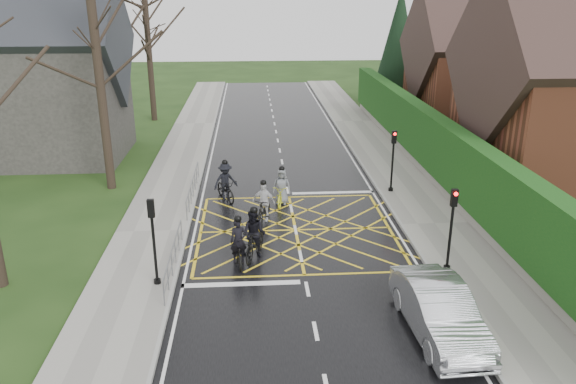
{
  "coord_description": "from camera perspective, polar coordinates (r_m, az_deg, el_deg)",
  "views": [
    {
      "loc": [
        -1.78,
        -21.73,
        9.6
      ],
      "look_at": [
        -0.24,
        1.18,
        1.3
      ],
      "focal_mm": 35.0,
      "sensor_mm": 36.0,
      "label": 1
    }
  ],
  "objects": [
    {
      "name": "car",
      "position": [
        17.3,
        15.1,
        -11.57
      ],
      "size": [
        1.89,
        4.78,
        1.55
      ],
      "primitive_type": "imported",
      "rotation": [
        0.0,
        0.0,
        0.06
      ],
      "color": "silver",
      "rests_on": "ground"
    },
    {
      "name": "traffic_light_sw",
      "position": [
        19.27,
        -13.46,
        -5.05
      ],
      "size": [
        0.24,
        0.31,
        3.21
      ],
      "color": "black",
      "rests_on": "ground"
    },
    {
      "name": "traffic_light_ne",
      "position": [
        27.98,
        10.57,
        3.05
      ],
      "size": [
        0.24,
        0.31,
        3.21
      ],
      "rotation": [
        0.0,
        0.0,
        3.14
      ],
      "color": "black",
      "rests_on": "ground"
    },
    {
      "name": "road",
      "position": [
        23.82,
        0.77,
        -3.88
      ],
      "size": [
        9.0,
        80.0,
        0.01
      ],
      "primitive_type": "cube",
      "color": "black",
      "rests_on": "ground"
    },
    {
      "name": "house_far",
      "position": [
        43.35,
        19.02,
        11.89
      ],
      "size": [
        9.8,
        8.8,
        10.3
      ],
      "color": "brown",
      "rests_on": "ground"
    },
    {
      "name": "ground",
      "position": [
        23.83,
        0.77,
        -3.89
      ],
      "size": [
        120.0,
        120.0,
        0.0
      ],
      "primitive_type": "plane",
      "color": "black",
      "rests_on": "ground"
    },
    {
      "name": "railing_south",
      "position": [
        20.46,
        -11.59,
        -6.11
      ],
      "size": [
        0.05,
        5.04,
        1.03
      ],
      "color": "slate",
      "rests_on": "ground"
    },
    {
      "name": "tree_near",
      "position": [
        28.71,
        -19.12,
        15.47
      ],
      "size": [
        9.24,
        9.24,
        11.44
      ],
      "color": "black",
      "rests_on": "ground"
    },
    {
      "name": "tree_mid",
      "position": [
        36.68,
        -17.64,
        17.49
      ],
      "size": [
        10.08,
        10.08,
        12.48
      ],
      "color": "black",
      "rests_on": "ground"
    },
    {
      "name": "cyclist_rear",
      "position": [
        20.9,
        -5.03,
        -5.68
      ],
      "size": [
        0.87,
        2.0,
        1.88
      ],
      "rotation": [
        0.0,
        0.0,
        0.1
      ],
      "color": "black",
      "rests_on": "ground"
    },
    {
      "name": "sidewalk_right",
      "position": [
        24.97,
        14.65,
        -3.23
      ],
      "size": [
        3.0,
        80.0,
        0.15
      ],
      "primitive_type": "cube",
      "color": "gray",
      "rests_on": "ground"
    },
    {
      "name": "cyclist_back",
      "position": [
        21.23,
        -3.43,
        -4.73
      ],
      "size": [
        1.2,
        2.12,
        2.05
      ],
      "rotation": [
        0.0,
        0.0,
        -0.33
      ],
      "color": "black",
      "rests_on": "ground"
    },
    {
      "name": "church",
      "position": [
        36.03,
        -23.29,
        10.85
      ],
      "size": [
        8.8,
        7.8,
        11.0
      ],
      "color": "#2D2B28",
      "rests_on": "ground"
    },
    {
      "name": "tree_far",
      "position": [
        44.44,
        -14.16,
        16.2
      ],
      "size": [
        8.4,
        8.4,
        10.4
      ],
      "color": "black",
      "rests_on": "ground"
    },
    {
      "name": "cyclist_front",
      "position": [
        24.53,
        -2.48,
        -1.43
      ],
      "size": [
        1.09,
        1.95,
        1.88
      ],
      "rotation": [
        0.0,
        0.0,
        -0.31
      ],
      "color": "black",
      "rests_on": "ground"
    },
    {
      "name": "traffic_light_se",
      "position": [
        20.44,
        16.2,
        -3.83
      ],
      "size": [
        0.24,
        0.31,
        3.21
      ],
      "rotation": [
        0.0,
        0.0,
        3.14
      ],
      "color": "black",
      "rests_on": "ground"
    },
    {
      "name": "stone_wall",
      "position": [
        30.75,
        14.41,
        1.73
      ],
      "size": [
        0.5,
        38.0,
        0.7
      ],
      "primitive_type": "cube",
      "color": "slate",
      "rests_on": "ground"
    },
    {
      "name": "hedge",
      "position": [
        30.27,
        14.69,
        4.87
      ],
      "size": [
        0.9,
        38.0,
        2.8
      ],
      "primitive_type": "cube",
      "color": "#113E12",
      "rests_on": "stone_wall"
    },
    {
      "name": "conifer",
      "position": [
        49.57,
        11.16,
        14.19
      ],
      "size": [
        4.6,
        4.6,
        10.0
      ],
      "color": "black",
      "rests_on": "ground"
    },
    {
      "name": "railing_north",
      "position": [
        27.35,
        -9.66,
        0.79
      ],
      "size": [
        0.05,
        6.04,
        1.03
      ],
      "color": "slate",
      "rests_on": "ground"
    },
    {
      "name": "cyclist_lead",
      "position": [
        26.46,
        -0.63,
        0.09
      ],
      "size": [
        1.05,
        2.01,
        1.86
      ],
      "rotation": [
        0.0,
        0.0,
        -0.21
      ],
      "color": "#C2C918",
      "rests_on": "ground"
    },
    {
      "name": "sidewalk_left",
      "position": [
        24.1,
        -13.63,
        -4.0
      ],
      "size": [
        3.0,
        80.0,
        0.15
      ],
      "primitive_type": "cube",
      "color": "gray",
      "rests_on": "ground"
    },
    {
      "name": "cyclist_mid",
      "position": [
        27.16,
        -6.36,
        0.69
      ],
      "size": [
        1.49,
        2.17,
        2.0
      ],
      "rotation": [
        0.0,
        0.0,
        0.41
      ],
      "color": "black",
      "rests_on": "ground"
    }
  ]
}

